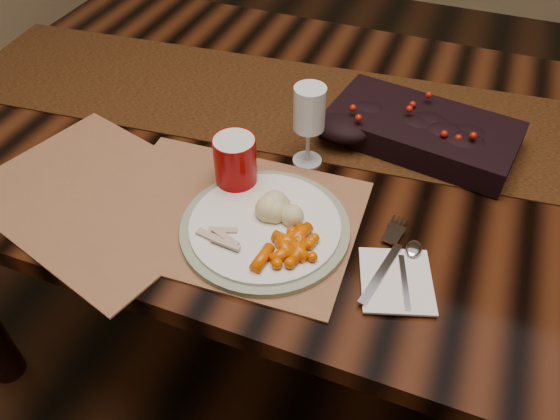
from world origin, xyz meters
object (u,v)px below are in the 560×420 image
at_px(centerpiece, 422,127).
at_px(napkin, 396,280).
at_px(placemat_main, 231,215).
at_px(dinner_plate, 265,227).
at_px(turkey_shreds, 221,234).
at_px(red_cup, 235,164).
at_px(mashed_potatoes, 283,205).
at_px(wine_glass, 309,126).
at_px(baby_carrots, 285,247).
at_px(dining_table, 334,260).

distance_m(centerpiece, napkin, 0.37).
relative_size(placemat_main, dinner_plate, 1.53).
relative_size(placemat_main, turkey_shreds, 5.89).
bearing_deg(turkey_shreds, red_cup, 104.48).
relative_size(mashed_potatoes, wine_glass, 0.48).
relative_size(red_cup, wine_glass, 0.64).
bearing_deg(wine_glass, napkin, -45.69).
bearing_deg(mashed_potatoes, napkin, -15.99).
bearing_deg(mashed_potatoes, turkey_shreds, -130.09).
xyz_separation_m(mashed_potatoes, wine_glass, (-0.02, 0.17, 0.04)).
height_order(turkey_shreds, napkin, turkey_shreds).
bearing_deg(centerpiece, wine_glass, -144.58).
distance_m(mashed_potatoes, napkin, 0.22).
distance_m(centerpiece, baby_carrots, 0.41).
bearing_deg(napkin, placemat_main, 154.27).
bearing_deg(placemat_main, turkey_shreds, -79.16).
height_order(dining_table, placemat_main, placemat_main).
bearing_deg(turkey_shreds, placemat_main, 103.30).
bearing_deg(centerpiece, placemat_main, -129.15).
bearing_deg(napkin, red_cup, 142.62).
distance_m(centerpiece, mashed_potatoes, 0.36).
bearing_deg(centerpiece, turkey_shreds, -122.32).
height_order(placemat_main, red_cup, red_cup).
bearing_deg(centerpiece, mashed_potatoes, -119.81).
relative_size(turkey_shreds, red_cup, 0.71).
distance_m(baby_carrots, napkin, 0.18).
bearing_deg(placemat_main, napkin, -10.18).
relative_size(centerpiece, napkin, 2.84).
xyz_separation_m(placemat_main, baby_carrots, (0.12, -0.06, 0.03)).
distance_m(placemat_main, turkey_shreds, 0.08).
bearing_deg(wine_glass, dinner_plate, -91.22).
distance_m(dinner_plate, mashed_potatoes, 0.05).
xyz_separation_m(placemat_main, napkin, (0.30, -0.04, 0.00)).
xyz_separation_m(dining_table, wine_glass, (-0.06, -0.09, 0.46)).
xyz_separation_m(placemat_main, dinner_plate, (0.07, -0.01, 0.01)).
distance_m(turkey_shreds, napkin, 0.29).
bearing_deg(mashed_potatoes, wine_glass, 95.09).
bearing_deg(napkin, turkey_shreds, 167.50).
height_order(placemat_main, napkin, napkin).
xyz_separation_m(napkin, red_cup, (-0.32, 0.11, 0.05)).
relative_size(centerpiece, baby_carrots, 3.54).
bearing_deg(turkey_shreds, wine_glass, 77.23).
bearing_deg(dinner_plate, turkey_shreds, -134.61).
xyz_separation_m(placemat_main, mashed_potatoes, (0.09, 0.02, 0.04)).
bearing_deg(dining_table, red_cup, -125.51).
bearing_deg(dinner_plate, dining_table, 78.71).
distance_m(dinner_plate, red_cup, 0.13).
bearing_deg(napkin, centerpiece, 77.42).
relative_size(dinner_plate, napkin, 2.25).
relative_size(mashed_potatoes, turkey_shreds, 1.06).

